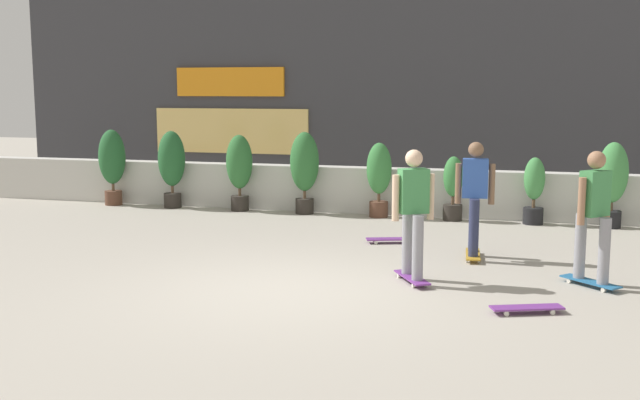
{
  "coord_description": "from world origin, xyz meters",
  "views": [
    {
      "loc": [
        2.86,
        -8.7,
        2.46
      ],
      "look_at": [
        0.0,
        1.5,
        0.9
      ],
      "focal_mm": 42.98,
      "sensor_mm": 36.0,
      "label": 1
    }
  ],
  "objects_px": {
    "potted_plant_2": "(239,167)",
    "skater_far_left": "(475,194)",
    "potted_plant_0": "(112,161)",
    "potted_plant_1": "(172,163)",
    "potted_plant_5": "(453,187)",
    "skater_by_wall_left": "(413,209)",
    "potted_plant_3": "(305,166)",
    "skater_foreground": "(594,212)",
    "skateboard_near_camera": "(527,308)",
    "skateboard_aside": "(391,239)",
    "potted_plant_6": "(534,189)",
    "potted_plant_4": "(379,175)",
    "potted_plant_7": "(613,178)"
  },
  "relations": [
    {
      "from": "skater_by_wall_left",
      "to": "potted_plant_1",
      "type": "bearing_deg",
      "value": 140.07
    },
    {
      "from": "potted_plant_1",
      "to": "potted_plant_5",
      "type": "relative_size",
      "value": 1.32
    },
    {
      "from": "potted_plant_2",
      "to": "skater_foreground",
      "type": "bearing_deg",
      "value": -34.49
    },
    {
      "from": "potted_plant_2",
      "to": "skater_foreground",
      "type": "xyz_separation_m",
      "value": [
        6.41,
        -4.41,
        0.05
      ]
    },
    {
      "from": "skater_by_wall_left",
      "to": "skater_far_left",
      "type": "height_order",
      "value": "same"
    },
    {
      "from": "potted_plant_3",
      "to": "potted_plant_7",
      "type": "bearing_deg",
      "value": 0.0
    },
    {
      "from": "potted_plant_4",
      "to": "potted_plant_7",
      "type": "height_order",
      "value": "potted_plant_7"
    },
    {
      "from": "potted_plant_3",
      "to": "potted_plant_4",
      "type": "height_order",
      "value": "potted_plant_3"
    },
    {
      "from": "potted_plant_4",
      "to": "skater_by_wall_left",
      "type": "distance_m",
      "value": 4.99
    },
    {
      "from": "skater_far_left",
      "to": "potted_plant_3",
      "type": "bearing_deg",
      "value": 137.72
    },
    {
      "from": "potted_plant_2",
      "to": "skateboard_near_camera",
      "type": "xyz_separation_m",
      "value": [
        5.67,
        -5.8,
        -0.83
      ]
    },
    {
      "from": "skateboard_aside",
      "to": "skateboard_near_camera",
      "type": "bearing_deg",
      "value": -57.9
    },
    {
      "from": "potted_plant_5",
      "to": "potted_plant_6",
      "type": "xyz_separation_m",
      "value": [
        1.45,
        0.0,
        0.02
      ]
    },
    {
      "from": "potted_plant_0",
      "to": "potted_plant_5",
      "type": "height_order",
      "value": "potted_plant_0"
    },
    {
      "from": "potted_plant_4",
      "to": "skater_foreground",
      "type": "bearing_deg",
      "value": -51.02
    },
    {
      "from": "potted_plant_4",
      "to": "potted_plant_7",
      "type": "bearing_deg",
      "value": 0.0
    },
    {
      "from": "potted_plant_7",
      "to": "skater_by_wall_left",
      "type": "height_order",
      "value": "skater_by_wall_left"
    },
    {
      "from": "skater_far_left",
      "to": "skateboard_near_camera",
      "type": "distance_m",
      "value": 2.86
    },
    {
      "from": "skater_by_wall_left",
      "to": "skateboard_aside",
      "type": "xyz_separation_m",
      "value": [
        -0.7,
        2.39,
        -0.88
      ]
    },
    {
      "from": "potted_plant_1",
      "to": "skateboard_aside",
      "type": "distance_m",
      "value": 5.63
    },
    {
      "from": "potted_plant_2",
      "to": "potted_plant_5",
      "type": "height_order",
      "value": "potted_plant_2"
    },
    {
      "from": "skater_far_left",
      "to": "skateboard_aside",
      "type": "distance_m",
      "value": 1.79
    },
    {
      "from": "potted_plant_4",
      "to": "potted_plant_5",
      "type": "bearing_deg",
      "value": 0.0
    },
    {
      "from": "potted_plant_5",
      "to": "skater_by_wall_left",
      "type": "xyz_separation_m",
      "value": [
        -0.01,
        -4.79,
        0.31
      ]
    },
    {
      "from": "potted_plant_7",
      "to": "potted_plant_6",
      "type": "bearing_deg",
      "value": 180.0
    },
    {
      "from": "skater_foreground",
      "to": "skater_far_left",
      "type": "relative_size",
      "value": 1.0
    },
    {
      "from": "potted_plant_3",
      "to": "skater_far_left",
      "type": "distance_m",
      "value": 4.75
    },
    {
      "from": "potted_plant_5",
      "to": "skater_far_left",
      "type": "xyz_separation_m",
      "value": [
        0.63,
        -3.2,
        0.31
      ]
    },
    {
      "from": "potted_plant_5",
      "to": "skateboard_aside",
      "type": "xyz_separation_m",
      "value": [
        -0.72,
        -2.4,
        -0.57
      ]
    },
    {
      "from": "potted_plant_0",
      "to": "skater_foreground",
      "type": "bearing_deg",
      "value": -25.41
    },
    {
      "from": "potted_plant_3",
      "to": "skater_foreground",
      "type": "height_order",
      "value": "skater_foreground"
    },
    {
      "from": "skateboard_near_camera",
      "to": "skater_foreground",
      "type": "bearing_deg",
      "value": 61.75
    },
    {
      "from": "skater_far_left",
      "to": "potted_plant_4",
      "type": "bearing_deg",
      "value": 122.44
    },
    {
      "from": "skater_foreground",
      "to": "potted_plant_6",
      "type": "bearing_deg",
      "value": 99.15
    },
    {
      "from": "potted_plant_2",
      "to": "skateboard_aside",
      "type": "height_order",
      "value": "potted_plant_2"
    },
    {
      "from": "potted_plant_2",
      "to": "skater_far_left",
      "type": "bearing_deg",
      "value": -33.23
    },
    {
      "from": "potted_plant_5",
      "to": "skater_foreground",
      "type": "height_order",
      "value": "skater_foreground"
    },
    {
      "from": "potted_plant_3",
      "to": "skateboard_aside",
      "type": "relative_size",
      "value": 1.96
    },
    {
      "from": "potted_plant_3",
      "to": "potted_plant_5",
      "type": "height_order",
      "value": "potted_plant_3"
    },
    {
      "from": "potted_plant_2",
      "to": "potted_plant_7",
      "type": "xyz_separation_m",
      "value": [
        7.03,
        0.0,
        -0.01
      ]
    },
    {
      "from": "potted_plant_5",
      "to": "skateboard_near_camera",
      "type": "relative_size",
      "value": 1.47
    },
    {
      "from": "potted_plant_6",
      "to": "skater_far_left",
      "type": "xyz_separation_m",
      "value": [
        -0.82,
        -3.2,
        0.29
      ]
    },
    {
      "from": "potted_plant_0",
      "to": "potted_plant_3",
      "type": "height_order",
      "value": "potted_plant_3"
    },
    {
      "from": "potted_plant_0",
      "to": "potted_plant_7",
      "type": "bearing_deg",
      "value": 0.0
    },
    {
      "from": "potted_plant_3",
      "to": "skater_far_left",
      "type": "relative_size",
      "value": 0.95
    },
    {
      "from": "potted_plant_0",
      "to": "potted_plant_6",
      "type": "distance_m",
      "value": 8.57
    },
    {
      "from": "potted_plant_6",
      "to": "skateboard_near_camera",
      "type": "xyz_separation_m",
      "value": [
        -0.04,
        -5.8,
        -0.59
      ]
    },
    {
      "from": "potted_plant_5",
      "to": "potted_plant_7",
      "type": "bearing_deg",
      "value": 0.0
    },
    {
      "from": "skateboard_near_camera",
      "to": "potted_plant_4",
      "type": "bearing_deg",
      "value": 115.93
    },
    {
      "from": "potted_plant_0",
      "to": "potted_plant_1",
      "type": "distance_m",
      "value": 1.38
    }
  ]
}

